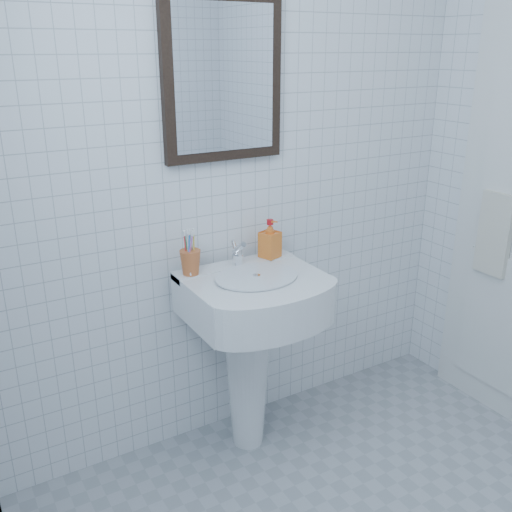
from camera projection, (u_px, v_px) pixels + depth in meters
wall_back at (241, 155)px, 2.33m from camera, size 2.20×0.02×2.50m
washbasin at (250, 332)px, 2.35m from camera, size 0.54×0.39×0.83m
faucet at (238, 255)px, 2.33m from camera, size 0.05×0.10×0.11m
toothbrush_cup at (190, 262)px, 2.23m from camera, size 0.10×0.10×0.10m
soap_dispenser at (270, 239)px, 2.41m from camera, size 0.10×0.10×0.17m
wall_mirror at (223, 79)px, 2.17m from camera, size 0.50×0.04×0.62m
towel_ring at (503, 195)px, 2.52m from camera, size 0.01×0.18×0.18m
hand_towel at (494, 234)px, 2.57m from camera, size 0.03×0.16×0.38m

